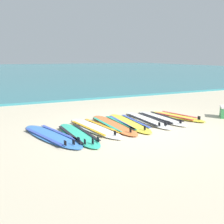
% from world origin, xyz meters
% --- Properties ---
extents(ground_plane, '(80.00, 80.00, 0.00)m').
position_xyz_m(ground_plane, '(0.00, 0.00, 0.00)').
color(ground_plane, '#C1B599').
extents(sea, '(80.00, 60.00, 0.10)m').
position_xyz_m(sea, '(0.00, 35.09, 0.05)').
color(sea, teal).
rests_on(sea, ground).
extents(surfboard_0, '(1.36, 2.59, 0.18)m').
position_xyz_m(surfboard_0, '(-2.31, 0.29, 0.04)').
color(surfboard_0, '#3875CC').
rests_on(surfboard_0, ground).
extents(surfboard_1, '(0.73, 2.35, 0.18)m').
position_xyz_m(surfboard_1, '(-1.68, 0.12, 0.04)').
color(surfboard_1, '#2DB793').
rests_on(surfboard_1, ground).
extents(surfboard_2, '(1.05, 2.53, 0.18)m').
position_xyz_m(surfboard_2, '(-1.09, 0.53, 0.04)').
color(surfboard_2, white).
rests_on(surfboard_2, ground).
extents(surfboard_3, '(0.71, 2.51, 0.18)m').
position_xyz_m(surfboard_3, '(-0.48, 0.62, 0.04)').
color(surfboard_3, orange).
rests_on(surfboard_3, ground).
extents(surfboard_4, '(0.68, 2.45, 0.18)m').
position_xyz_m(surfboard_4, '(0.01, 0.61, 0.04)').
color(surfboard_4, yellow).
rests_on(surfboard_4, ground).
extents(surfboard_5, '(0.63, 2.35, 0.18)m').
position_xyz_m(surfboard_5, '(0.69, 0.68, 0.04)').
color(surfboard_5, white).
rests_on(surfboard_5, ground).
extents(surfboard_6, '(0.70, 2.26, 0.18)m').
position_xyz_m(surfboard_6, '(1.22, 0.69, 0.04)').
color(surfboard_6, silver).
rests_on(surfboard_6, ground).
extents(surfboard_7, '(1.09, 2.06, 0.18)m').
position_xyz_m(surfboard_7, '(1.83, 0.67, 0.04)').
color(surfboard_7, yellow).
rests_on(surfboard_7, ground).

